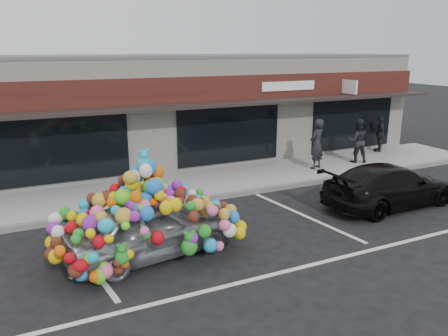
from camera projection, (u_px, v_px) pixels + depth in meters
name	position (u px, v px, depth m)	size (l,w,h in m)	color
ground	(217.00, 236.00, 11.02)	(90.00, 90.00, 0.00)	black
shop_building	(132.00, 109.00, 17.81)	(24.00, 7.20, 4.31)	white
sidewalk	(167.00, 188.00, 14.49)	(26.00, 3.00, 0.15)	#989893
kerb	(183.00, 202.00, 13.18)	(26.00, 0.18, 0.16)	slate
parking_stripe_left	(84.00, 257.00, 9.88)	(0.12, 4.40, 0.01)	silver
parking_stripe_mid	(304.00, 215.00, 12.34)	(0.12, 4.40, 0.01)	silver
parking_stripe_right	(438.00, 190.00, 14.56)	(0.12, 4.40, 0.01)	silver
lane_line	(339.00, 258.00, 9.83)	(14.00, 0.12, 0.01)	silver
toy_car	(149.00, 222.00, 9.74)	(2.80, 4.33, 2.39)	#9FA4AA
black_sedan	(390.00, 185.00, 12.96)	(4.39, 1.78, 1.27)	black
pedestrian_a	(317.00, 144.00, 16.39)	(0.69, 0.45, 1.89)	black
pedestrian_b	(357.00, 141.00, 17.35)	(0.84, 0.66, 1.73)	black
pedestrian_c	(380.00, 134.00, 19.21)	(0.38, 0.92, 1.57)	#242228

